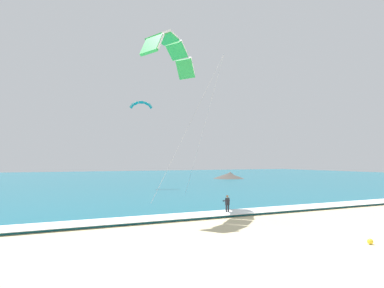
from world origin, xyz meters
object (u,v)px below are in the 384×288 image
(kite_primary, at_px, (170,48))
(kite_distant, at_px, (141,104))
(kitesurfer, at_px, (227,204))
(surfboard, at_px, (227,214))
(beach_ball, at_px, (370,242))

(kite_primary, height_order, kite_distant, kite_primary)
(kitesurfer, bearing_deg, surfboard, -91.71)
(kitesurfer, distance_m, beach_ball, 12.24)
(kite_primary, distance_m, kite_distant, 26.28)
(kitesurfer, bearing_deg, kite_primary, 135.75)
(kite_distant, distance_m, beach_ball, 44.15)
(kitesurfer, relative_size, kite_primary, 0.11)
(surfboard, height_order, beach_ball, beach_ball)
(kite_primary, bearing_deg, kitesurfer, -44.25)
(kite_primary, relative_size, kite_distant, 4.19)
(surfboard, relative_size, kitesurfer, 0.84)
(kite_distant, xyz_separation_m, beach_ball, (1.75, -41.76, -14.23))
(kitesurfer, distance_m, kite_primary, 15.36)
(surfboard, xyz_separation_m, beach_ball, (2.18, -12.00, 0.13))
(kite_primary, height_order, beach_ball, kite_primary)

